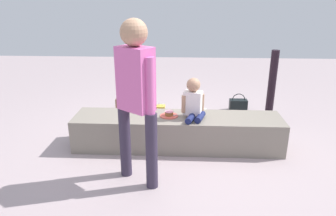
{
  "coord_description": "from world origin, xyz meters",
  "views": [
    {
      "loc": [
        0.07,
        -3.52,
        1.78
      ],
      "look_at": [
        -0.1,
        -0.39,
        0.65
      ],
      "focal_mm": 33.45,
      "sensor_mm": 36.0,
      "label": 1
    }
  ],
  "objects_px": {
    "cake_plate": "(169,115)",
    "handbag_brown_canvas": "(124,104)",
    "child_seated": "(194,101)",
    "water_bottle_near_gift": "(240,125)",
    "party_cup_red": "(231,115)",
    "gift_bag": "(158,116)",
    "cake_box_white": "(198,115)",
    "handbag_black_leather": "(238,105)",
    "adult_standing": "(136,89)"
  },
  "relations": [
    {
      "from": "child_seated",
      "to": "cake_box_white",
      "type": "xyz_separation_m",
      "value": [
        0.11,
        0.96,
        -0.55
      ]
    },
    {
      "from": "cake_plate",
      "to": "handbag_brown_canvas",
      "type": "height_order",
      "value": "cake_plate"
    },
    {
      "from": "cake_box_white",
      "to": "handbag_brown_canvas",
      "type": "xyz_separation_m",
      "value": [
        -1.2,
        0.36,
        0.04
      ]
    },
    {
      "from": "cake_plate",
      "to": "cake_box_white",
      "type": "relative_size",
      "value": 0.75
    },
    {
      "from": "party_cup_red",
      "to": "cake_box_white",
      "type": "distance_m",
      "value": 0.5
    },
    {
      "from": "cake_plate",
      "to": "handbag_black_leather",
      "type": "distance_m",
      "value": 1.76
    },
    {
      "from": "water_bottle_near_gift",
      "to": "party_cup_red",
      "type": "bearing_deg",
      "value": 97.97
    },
    {
      "from": "adult_standing",
      "to": "handbag_black_leather",
      "type": "bearing_deg",
      "value": 58.02
    },
    {
      "from": "cake_box_white",
      "to": "gift_bag",
      "type": "bearing_deg",
      "value": -153.9
    },
    {
      "from": "child_seated",
      "to": "water_bottle_near_gift",
      "type": "distance_m",
      "value": 1.02
    },
    {
      "from": "handbag_black_leather",
      "to": "handbag_brown_canvas",
      "type": "xyz_separation_m",
      "value": [
        -1.87,
        -0.07,
        0.01
      ]
    },
    {
      "from": "child_seated",
      "to": "party_cup_red",
      "type": "height_order",
      "value": "child_seated"
    },
    {
      "from": "gift_bag",
      "to": "party_cup_red",
      "type": "relative_size",
      "value": 3.65
    },
    {
      "from": "water_bottle_near_gift",
      "to": "handbag_brown_canvas",
      "type": "xyz_separation_m",
      "value": [
        -1.77,
        0.77,
        0.02
      ]
    },
    {
      "from": "cake_box_white",
      "to": "handbag_black_leather",
      "type": "height_order",
      "value": "handbag_black_leather"
    },
    {
      "from": "adult_standing",
      "to": "water_bottle_near_gift",
      "type": "height_order",
      "value": "adult_standing"
    },
    {
      "from": "child_seated",
      "to": "cake_plate",
      "type": "height_order",
      "value": "child_seated"
    },
    {
      "from": "child_seated",
      "to": "cake_plate",
      "type": "distance_m",
      "value": 0.35
    },
    {
      "from": "child_seated",
      "to": "cake_box_white",
      "type": "distance_m",
      "value": 1.11
    },
    {
      "from": "child_seated",
      "to": "party_cup_red",
      "type": "xyz_separation_m",
      "value": [
        0.61,
        1.01,
        -0.56
      ]
    },
    {
      "from": "party_cup_red",
      "to": "cake_box_white",
      "type": "height_order",
      "value": "cake_box_white"
    },
    {
      "from": "child_seated",
      "to": "handbag_brown_canvas",
      "type": "relative_size",
      "value": 1.66
    },
    {
      "from": "adult_standing",
      "to": "gift_bag",
      "type": "xyz_separation_m",
      "value": [
        0.07,
        1.42,
        -0.81
      ]
    },
    {
      "from": "cake_plate",
      "to": "party_cup_red",
      "type": "height_order",
      "value": "cake_plate"
    },
    {
      "from": "water_bottle_near_gift",
      "to": "handbag_black_leather",
      "type": "xyz_separation_m",
      "value": [
        0.1,
        0.85,
        0.01
      ]
    },
    {
      "from": "child_seated",
      "to": "handbag_black_leather",
      "type": "height_order",
      "value": "child_seated"
    },
    {
      "from": "water_bottle_near_gift",
      "to": "handbag_black_leather",
      "type": "height_order",
      "value": "handbag_black_leather"
    },
    {
      "from": "water_bottle_near_gift",
      "to": "adult_standing",
      "type": "bearing_deg",
      "value": -133.61
    },
    {
      "from": "gift_bag",
      "to": "handbag_black_leather",
      "type": "distance_m",
      "value": 1.46
    },
    {
      "from": "gift_bag",
      "to": "cake_box_white",
      "type": "bearing_deg",
      "value": 26.1
    },
    {
      "from": "adult_standing",
      "to": "handbag_brown_canvas",
      "type": "bearing_deg",
      "value": 104.42
    },
    {
      "from": "gift_bag",
      "to": "handbag_black_leather",
      "type": "height_order",
      "value": "gift_bag"
    },
    {
      "from": "cake_plate",
      "to": "water_bottle_near_gift",
      "type": "xyz_separation_m",
      "value": [
        0.97,
        0.51,
        -0.34
      ]
    },
    {
      "from": "handbag_black_leather",
      "to": "handbag_brown_canvas",
      "type": "height_order",
      "value": "handbag_brown_canvas"
    },
    {
      "from": "handbag_brown_canvas",
      "to": "adult_standing",
      "type": "bearing_deg",
      "value": -75.58
    },
    {
      "from": "child_seated",
      "to": "adult_standing",
      "type": "distance_m",
      "value": 1.0
    },
    {
      "from": "cake_plate",
      "to": "gift_bag",
      "type": "xyz_separation_m",
      "value": [
        -0.2,
        0.63,
        -0.26
      ]
    },
    {
      "from": "cake_plate",
      "to": "gift_bag",
      "type": "bearing_deg",
      "value": 107.16
    },
    {
      "from": "cake_box_white",
      "to": "handbag_black_leather",
      "type": "distance_m",
      "value": 0.8
    },
    {
      "from": "adult_standing",
      "to": "cake_plate",
      "type": "bearing_deg",
      "value": 71.12
    },
    {
      "from": "adult_standing",
      "to": "water_bottle_near_gift",
      "type": "relative_size",
      "value": 8.71
    },
    {
      "from": "child_seated",
      "to": "handbag_brown_canvas",
      "type": "bearing_deg",
      "value": 129.66
    },
    {
      "from": "handbag_brown_canvas",
      "to": "cake_plate",
      "type": "bearing_deg",
      "value": -58.0
    },
    {
      "from": "child_seated",
      "to": "cake_plate",
      "type": "bearing_deg",
      "value": 173.41
    },
    {
      "from": "cake_plate",
      "to": "gift_bag",
      "type": "height_order",
      "value": "cake_plate"
    },
    {
      "from": "party_cup_red",
      "to": "handbag_brown_canvas",
      "type": "xyz_separation_m",
      "value": [
        -1.7,
        0.3,
        0.05
      ]
    },
    {
      "from": "child_seated",
      "to": "water_bottle_near_gift",
      "type": "bearing_deg",
      "value": 38.75
    },
    {
      "from": "handbag_brown_canvas",
      "to": "handbag_black_leather",
      "type": "bearing_deg",
      "value": 2.25
    },
    {
      "from": "cake_plate",
      "to": "handbag_brown_canvas",
      "type": "distance_m",
      "value": 1.54
    },
    {
      "from": "adult_standing",
      "to": "handbag_brown_canvas",
      "type": "height_order",
      "value": "adult_standing"
    }
  ]
}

